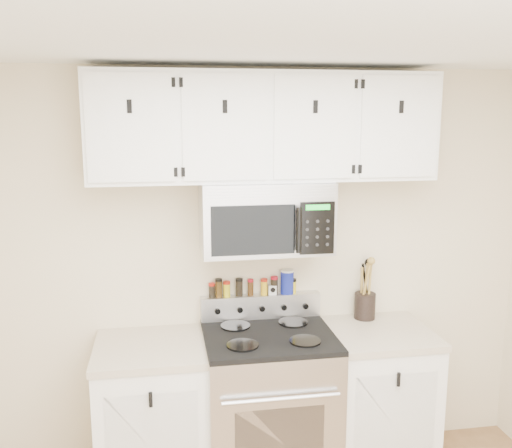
{
  "coord_description": "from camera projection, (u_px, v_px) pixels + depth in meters",
  "views": [
    {
      "loc": [
        -0.61,
        -1.68,
        2.22
      ],
      "look_at": [
        -0.07,
        1.45,
        1.61
      ],
      "focal_mm": 40.0,
      "sensor_mm": 36.0,
      "label": 1
    }
  ],
  "objects": [
    {
      "name": "ceiling",
      "position": [
        363.0,
        20.0,
        1.68
      ],
      "size": [
        3.5,
        3.5,
        0.01
      ],
      "primitive_type": "cube",
      "color": "white",
      "rests_on": "back_wall"
    },
    {
      "name": "upper_cabinets",
      "position": [
        265.0,
        127.0,
        3.27
      ],
      "size": [
        2.0,
        0.35,
        0.62
      ],
      "color": "white",
      "rests_on": "back_wall"
    },
    {
      "name": "back_wall",
      "position": [
        260.0,
        270.0,
        3.6
      ],
      "size": [
        3.5,
        0.01,
        2.5
      ],
      "primitive_type": "cube",
      "color": "beige",
      "rests_on": "floor"
    },
    {
      "name": "base_cabinet_left",
      "position": [
        153.0,
        418.0,
        3.35
      ],
      "size": [
        0.64,
        0.62,
        0.92
      ],
      "color": "white",
      "rests_on": "floor"
    },
    {
      "name": "spice_jar_0",
      "position": [
        212.0,
        290.0,
        3.54
      ],
      "size": [
        0.04,
        0.04,
        0.09
      ],
      "color": "black",
      "rests_on": "range"
    },
    {
      "name": "spice_jar_4",
      "position": [
        251.0,
        287.0,
        3.58
      ],
      "size": [
        0.04,
        0.04,
        0.1
      ],
      "color": "#3D250E",
      "rests_on": "range"
    },
    {
      "name": "spice_jar_6",
      "position": [
        274.0,
        285.0,
        3.6
      ],
      "size": [
        0.05,
        0.05,
        0.11
      ],
      "color": "black",
      "rests_on": "range"
    },
    {
      "name": "salt_canister",
      "position": [
        287.0,
        282.0,
        3.61
      ],
      "size": [
        0.08,
        0.08,
        0.15
      ],
      "color": "navy",
      "rests_on": "range"
    },
    {
      "name": "spice_jar_2",
      "position": [
        227.0,
        289.0,
        3.55
      ],
      "size": [
        0.04,
        0.04,
        0.1
      ],
      "color": "gold",
      "rests_on": "range"
    },
    {
      "name": "utensil_crock",
      "position": [
        365.0,
        304.0,
        3.68
      ],
      "size": [
        0.13,
        0.13,
        0.39
      ],
      "color": "black",
      "rests_on": "base_cabinet_right"
    },
    {
      "name": "base_cabinet_right",
      "position": [
        376.0,
        399.0,
        3.58
      ],
      "size": [
        0.64,
        0.62,
        0.92
      ],
      "color": "white",
      "rests_on": "floor"
    },
    {
      "name": "kitchen_timer",
      "position": [
        272.0,
        290.0,
        3.6
      ],
      "size": [
        0.05,
        0.04,
        0.06
      ],
      "primitive_type": "cube",
      "rotation": [
        0.0,
        0.0,
        -0.04
      ],
      "color": "silver",
      "rests_on": "range"
    },
    {
      "name": "microwave",
      "position": [
        266.0,
        217.0,
        3.35
      ],
      "size": [
        0.76,
        0.44,
        0.42
      ],
      "color": "#9E9EA3",
      "rests_on": "back_wall"
    },
    {
      "name": "spice_jar_3",
      "position": [
        239.0,
        287.0,
        3.57
      ],
      "size": [
        0.05,
        0.05,
        0.11
      ],
      "color": "black",
      "rests_on": "range"
    },
    {
      "name": "spice_jar_1",
      "position": [
        219.0,
        288.0,
        3.54
      ],
      "size": [
        0.04,
        0.04,
        0.12
      ],
      "color": "#402C0F",
      "rests_on": "range"
    },
    {
      "name": "range",
      "position": [
        269.0,
        406.0,
        3.44
      ],
      "size": [
        0.76,
        0.65,
        1.1
      ],
      "color": "#B7B7BA",
      "rests_on": "floor"
    },
    {
      "name": "spice_jar_8",
      "position": [
        293.0,
        286.0,
        3.62
      ],
      "size": [
        0.04,
        0.04,
        0.09
      ],
      "color": "gold",
      "rests_on": "range"
    },
    {
      "name": "spice_jar_5",
      "position": [
        264.0,
        287.0,
        3.59
      ],
      "size": [
        0.04,
        0.04,
        0.1
      ],
      "color": "gold",
      "rests_on": "range"
    },
    {
      "name": "spice_jar_7",
      "position": [
        286.0,
        286.0,
        3.62
      ],
      "size": [
        0.04,
        0.04,
        0.1
      ],
      "color": "#3B230E",
      "rests_on": "range"
    }
  ]
}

